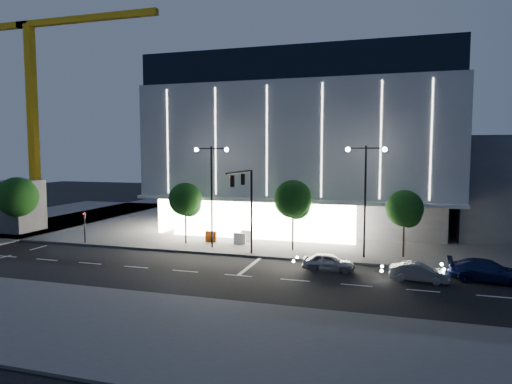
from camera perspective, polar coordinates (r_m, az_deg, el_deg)
The scene contains 19 objects.
ground at distance 34.01m, azimuth -4.64°, elevation -9.46°, with size 160.00×160.00×0.00m, color black.
sidewalk_museum at distance 55.74m, azimuth 9.31°, elevation -3.73°, with size 70.00×40.00×0.15m, color #474747.
sidewalk_near at distance 21.64m, azimuth -3.87°, elevation -17.90°, with size 70.00×10.00×0.15m, color #474747.
sidewalk_west at distance 59.10m, azimuth -28.96°, elevation -3.80°, with size 16.00×50.00×0.15m, color #474747.
museum at distance 53.73m, azimuth 7.06°, elevation 5.82°, with size 30.00×25.80×18.00m.
traffic_mast at distance 35.90m, azimuth -1.27°, elevation -0.52°, with size 0.33×5.89×7.07m.
street_lamp_west at distance 39.70m, azimuth -5.57°, elevation 1.33°, with size 3.16×0.36×9.00m.
street_lamp_east at distance 36.79m, azimuth 13.51°, elevation 0.92°, with size 3.16×0.36×9.00m.
ped_signal_far at distance 44.85m, azimuth -20.65°, elevation -3.78°, with size 0.22×0.24×3.00m.
tower_crane at distance 79.94m, azimuth -25.75°, elevation 13.18°, with size 32.00×2.00×28.50m.
tree_left at distance 42.00m, azimuth -8.78°, elevation -1.14°, with size 3.02×3.02×5.72m.
tree_mid at distance 38.74m, azimuth 4.69°, elevation -1.16°, with size 3.25×3.25×6.15m.
tree_right at distance 37.96m, azimuth 18.10°, elevation -2.21°, with size 2.91×2.91×5.51m.
car_lead at distance 33.38m, azimuth 9.07°, elevation -8.67°, with size 1.50×3.72×1.27m, color #97999E.
car_second at distance 32.27m, azimuth 19.73°, elevation -9.41°, with size 1.31×3.76×1.24m, color #999CA0.
car_third at distance 33.96m, azimuth 27.01°, elevation -8.77°, with size 2.02×4.97×1.44m, color #131B4A.
barrier_b at distance 43.02m, azimuth -1.21°, elevation -5.49°, with size 1.10×0.25×1.00m, color silver.
barrier_c at distance 42.83m, azimuth -5.65°, elevation -5.56°, with size 1.10×0.25×1.00m, color #E4500C.
barrier_d at distance 41.75m, azimuth -2.06°, elevation -5.81°, with size 1.10×0.25×1.00m, color silver.
Camera 1 is at (12.07, -30.64, 8.51)m, focal length 32.00 mm.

